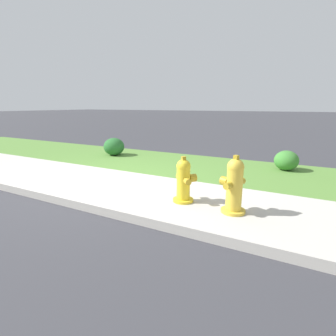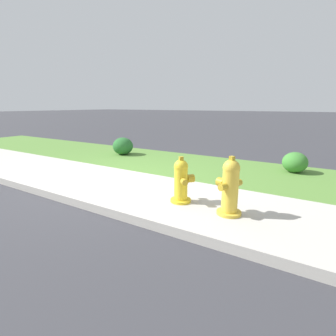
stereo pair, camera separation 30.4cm
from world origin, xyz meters
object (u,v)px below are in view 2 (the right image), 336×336
(shrub_bush_mid_verge, at_px, (295,162))
(shrub_bush_far_verge, at_px, (123,146))
(fire_hydrant_mid_block, at_px, (181,181))
(fire_hydrant_across_street, at_px, (230,187))

(shrub_bush_mid_verge, bearing_deg, shrub_bush_far_verge, -174.94)
(fire_hydrant_mid_block, xyz_separation_m, shrub_bush_mid_verge, (1.18, 2.86, -0.11))
(shrub_bush_mid_verge, bearing_deg, fire_hydrant_across_street, -98.25)
(fire_hydrant_across_street, xyz_separation_m, shrub_bush_mid_verge, (0.42, 2.91, -0.16))
(shrub_bush_far_verge, bearing_deg, shrub_bush_mid_verge, 5.06)
(fire_hydrant_mid_block, xyz_separation_m, shrub_bush_far_verge, (-3.33, 2.46, -0.08))
(fire_hydrant_mid_block, distance_m, fire_hydrant_across_street, 0.76)
(fire_hydrant_mid_block, relative_size, shrub_bush_mid_verge, 1.35)
(fire_hydrant_mid_block, bearing_deg, shrub_bush_far_verge, -174.97)
(fire_hydrant_mid_block, distance_m, shrub_bush_far_verge, 4.14)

